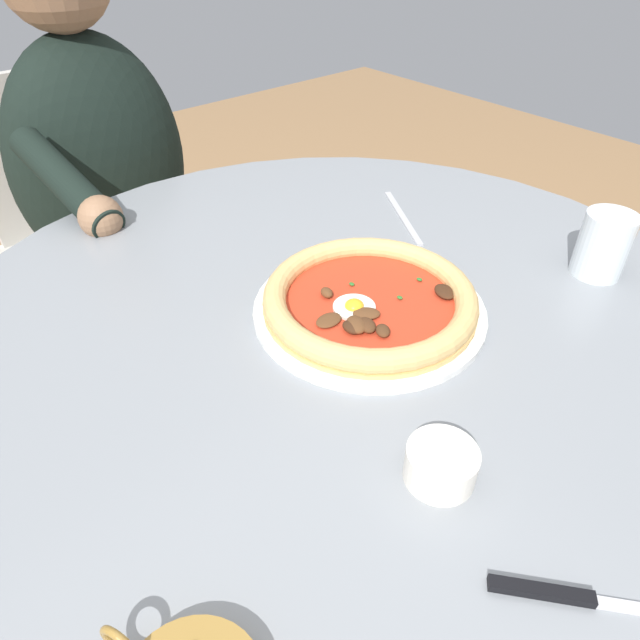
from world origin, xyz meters
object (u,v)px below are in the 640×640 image
Objects in this scene: steak_knife at (577,597)px; cafe_chair_diner at (95,220)px; pizza_on_plate at (369,301)px; diner_person at (122,247)px; dining_table at (342,398)px; ramekin_capers at (441,463)px; water_glass at (602,249)px; fork_utensil at (403,217)px.

steak_knife is 1.28m from cafe_chair_diner.
pizza_on_plate is 0.26× the size of diner_person.
ramekin_capers is (0.23, -0.09, 0.16)m from dining_table.
steak_knife is 0.15m from ramekin_capers.
pizza_on_plate is 0.35× the size of cafe_chair_diner.
fork_utensil is (-0.29, -0.09, -0.04)m from water_glass.
fork_utensil is (-0.37, 0.35, -0.02)m from ramekin_capers.
pizza_on_plate is 0.39m from steak_knife.
dining_table is 0.94× the size of diner_person.
water_glass is (0.15, 0.35, 0.18)m from dining_table.
water_glass is at bearing 116.83° from steak_knife.
steak_knife is at bearing -4.18° from cafe_chair_diner.
cafe_chair_diner is (-1.11, 0.08, -0.23)m from ramekin_capers.
diner_person is (-1.11, 0.09, -0.22)m from steak_knife.
diner_person is (-0.75, -0.04, -0.24)m from pizza_on_plate.
diner_person is (-0.89, -0.36, -0.26)m from water_glass.
pizza_on_plate is 4.44× the size of ramekin_capers.
fork_utensil is at bearing 123.51° from pizza_on_plate.
diner_person is at bearing -155.63° from fork_utensil.
pizza_on_plate is at bearing -56.49° from fork_utensil.
diner_person is 0.15m from cafe_chair_diner.
cafe_chair_diner reaches higher than fork_utensil.
water_glass reaches higher than ramekin_capers.
ramekin_capers is 0.06× the size of diner_person.
ramekin_capers is at bearing 176.96° from steak_knife.
steak_knife is at bearing -63.17° from water_glass.
water_glass is 0.45m from ramekin_capers.
pizza_on_plate is at bearing 150.16° from ramekin_capers.
diner_person reaches higher than water_glass.
steak_knife is (0.23, -0.45, -0.04)m from water_glass.
ramekin_capers is (-0.14, 0.01, 0.02)m from steak_knife.
ramekin_capers is at bearing -4.32° from cafe_chair_diner.
ramekin_capers is at bearing -43.51° from fork_utensil.
dining_table is 0.16m from pizza_on_plate.
fork_utensil is 0.69m from diner_person.
water_glass is 0.11× the size of cafe_chair_diner.
dining_table is at bearing 0.56° from cafe_chair_diner.
water_glass is 0.55× the size of fork_utensil.
water_glass reaches higher than pizza_on_plate.
dining_table is 0.41m from steak_knife.
pizza_on_plate is at bearing 76.78° from dining_table.
fork_utensil is at bearing 24.37° from diner_person.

